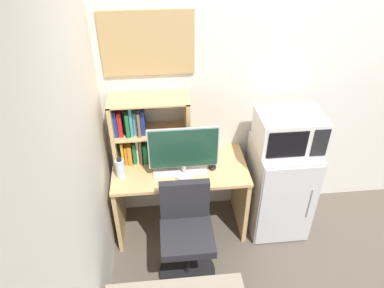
# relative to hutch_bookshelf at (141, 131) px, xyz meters

# --- Properties ---
(wall_back) EXTENTS (6.40, 0.04, 2.60)m
(wall_back) POSITION_rel_hutch_bookshelf_xyz_m (1.69, 0.15, 0.30)
(wall_back) COLOR silver
(wall_back) RESTS_ON ground_plane
(wall_left) EXTENTS (0.04, 4.40, 2.60)m
(wall_left) POSITION_rel_hutch_bookshelf_xyz_m (-0.33, -1.47, 0.30)
(wall_left) COLOR silver
(wall_left) RESTS_ON ground_plane
(desk) EXTENTS (1.14, 0.57, 0.72)m
(desk) POSITION_rel_hutch_bookshelf_xyz_m (0.31, -0.16, -0.50)
(desk) COLOR tan
(desk) RESTS_ON ground_plane
(hutch_bookshelf) EXTENTS (0.64, 0.28, 0.59)m
(hutch_bookshelf) POSITION_rel_hutch_bookshelf_xyz_m (0.00, 0.00, 0.00)
(hutch_bookshelf) COLOR tan
(hutch_bookshelf) RESTS_ON desk
(monitor) EXTENTS (0.56, 0.19, 0.44)m
(monitor) POSITION_rel_hutch_bookshelf_xyz_m (0.34, -0.25, -0.04)
(monitor) COLOR #B7B7BC
(monitor) RESTS_ON desk
(keyboard) EXTENTS (0.45, 0.14, 0.02)m
(keyboard) POSITION_rel_hutch_bookshelf_xyz_m (0.31, -0.23, -0.27)
(keyboard) COLOR silver
(keyboard) RESTS_ON desk
(computer_mouse) EXTENTS (0.07, 0.08, 0.03)m
(computer_mouse) POSITION_rel_hutch_bookshelf_xyz_m (0.58, -0.21, -0.27)
(computer_mouse) COLOR black
(computer_mouse) RESTS_ON desk
(water_bottle) EXTENTS (0.07, 0.07, 0.19)m
(water_bottle) POSITION_rel_hutch_bookshelf_xyz_m (-0.18, -0.24, -0.19)
(water_bottle) COLOR silver
(water_bottle) RESTS_ON desk
(mini_fridge) EXTENTS (0.51, 0.55, 0.89)m
(mini_fridge) POSITION_rel_hutch_bookshelf_xyz_m (1.20, -0.20, -0.55)
(mini_fridge) COLOR silver
(mini_fridge) RESTS_ON ground_plane
(microwave) EXTENTS (0.52, 0.38, 0.31)m
(microwave) POSITION_rel_hutch_bookshelf_xyz_m (1.20, -0.20, 0.05)
(microwave) COLOR silver
(microwave) RESTS_ON mini_fridge
(desk_chair) EXTENTS (0.47, 0.47, 0.86)m
(desk_chair) POSITION_rel_hutch_bookshelf_xyz_m (0.32, -0.65, -0.61)
(desk_chair) COLOR black
(desk_chair) RESTS_ON ground_plane
(wall_corkboard) EXTENTS (0.70, 0.02, 0.50)m
(wall_corkboard) POSITION_rel_hutch_bookshelf_xyz_m (0.11, 0.11, 0.70)
(wall_corkboard) COLOR tan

